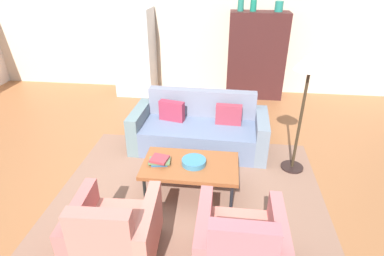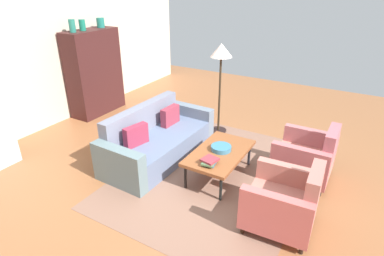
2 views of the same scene
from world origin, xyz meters
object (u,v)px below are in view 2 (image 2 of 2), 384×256
Objects in this scene: cabinet at (94,73)px; vase_small at (100,23)px; coffee_table at (220,153)px; book_stack at (210,161)px; vase_tall at (72,26)px; vase_round at (82,25)px; armchair_left at (286,203)px; armchair_right at (308,158)px; floor_lamp at (221,59)px; fruit_bowl at (221,148)px; couch at (156,141)px.

cabinet is 8.98× the size of vase_small.
vase_small is (1.33, 3.50, 1.51)m from coffee_table.
vase_tall is at bearing 74.68° from book_stack.
vase_round reaches higher than coffee_table.
book_stack is at bearing 76.44° from armchair_left.
vase_round reaches higher than armchair_left.
cabinet is at bearing 68.86° from book_stack.
armchair_right is 2.31m from floor_lamp.
vase_tall is (1.18, 4.67, 1.58)m from armchair_left.
coffee_table is 4.26× the size of book_stack.
vase_round is at bearing 0.00° from vase_tall.
armchair_right is 2.90× the size of fruit_bowl.
armchair_right is at bearing -49.10° from book_stack.
vase_round is (-0.15, -0.00, 1.01)m from cabinet.
cabinet reaches higher than book_stack.
armchair_left and armchair_right have the same top height.
cabinet is (1.37, 3.54, 0.43)m from book_stack.
armchair_right is 4.93m from vase_tall.
vase_small is at bearing 81.34° from armchair_right.
coffee_table is at bearing -99.46° from vase_tall.
fruit_bowl is at bearing -110.21° from vase_small.
vase_tall is (-0.02, 4.67, 1.58)m from armchair_right.
armchair_right is (0.60, -2.35, 0.06)m from couch.
book_stack is (-0.38, -0.03, 0.08)m from coffee_table.
armchair_left is 0.51× the size of floor_lamp.
vase_small is (1.33, 2.32, 1.61)m from couch.
vase_round is 1.08× the size of vase_small.
armchair_left is at bearing -104.19° from vase_tall.
book_stack is at bearing -157.97° from floor_lamp.
armchair_left is 5.29m from vase_small.
coffee_table is 0.70× the size of floor_lamp.
vase_tall is 2.96m from floor_lamp.
armchair_left is 1.00× the size of armchair_right.
vase_round reaches higher than vase_small.
couch is 3.12m from vase_small.
vase_small is (0.75, 0.00, -0.02)m from vase_tall.
vase_small reaches higher than couch.
coffee_table is 1.31m from armchair_left.
coffee_table is at bearing -105.67° from cabinet.
vase_tall is at bearing 180.00° from vase_round.
vase_round is at bearing 70.98° from book_stack.
floor_lamp is (1.41, 0.70, 1.05)m from coffee_table.
vase_tall is (0.54, 3.50, 1.46)m from fruit_bowl.
vase_round is (0.25, 0.00, -0.01)m from vase_tall.
armchair_right is 4.39× the size of vase_small.
floor_lamp reaches higher than armchair_left.
armchair_left is at bearing -118.81° from fruit_bowl.
cabinet is 1.06m from vase_small.
armchair_right is 4.72m from cabinet.
armchair_left is 3.13× the size of book_stack.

